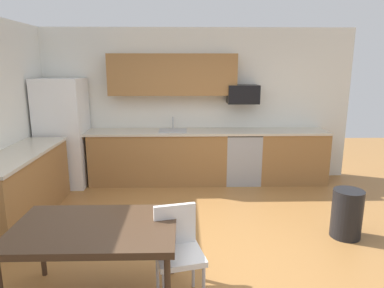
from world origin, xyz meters
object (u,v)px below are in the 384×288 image
(trash_bin, at_px, (347,214))
(refrigerator, at_px, (63,133))
(dining_table, at_px, (95,232))
(oven_range, at_px, (242,157))
(chair_near_table, at_px, (178,246))
(microwave, at_px, (243,94))

(trash_bin, bearing_deg, refrigerator, 153.65)
(refrigerator, height_order, dining_table, refrigerator)
(dining_table, bearing_deg, refrigerator, 112.61)
(oven_range, height_order, chair_near_table, oven_range)
(microwave, bearing_deg, chair_near_table, -108.53)
(microwave, relative_size, chair_near_table, 0.64)
(dining_table, height_order, chair_near_table, chair_near_table)
(oven_range, relative_size, dining_table, 0.65)
(refrigerator, xyz_separation_m, microwave, (3.10, 0.18, 0.64))
(microwave, distance_m, trash_bin, 2.70)
(chair_near_table, bearing_deg, dining_table, -177.66)
(microwave, height_order, trash_bin, microwave)
(chair_near_table, xyz_separation_m, trash_bin, (2.04, 1.08, -0.20))
(dining_table, bearing_deg, oven_range, 60.50)
(dining_table, bearing_deg, microwave, 61.25)
(trash_bin, bearing_deg, microwave, 113.41)
(oven_range, height_order, microwave, microwave)
(refrigerator, distance_m, trash_bin, 4.56)
(oven_range, height_order, dining_table, oven_range)
(trash_bin, bearing_deg, oven_range, 114.40)
(dining_table, relative_size, chair_near_table, 1.65)
(oven_range, bearing_deg, microwave, 90.00)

